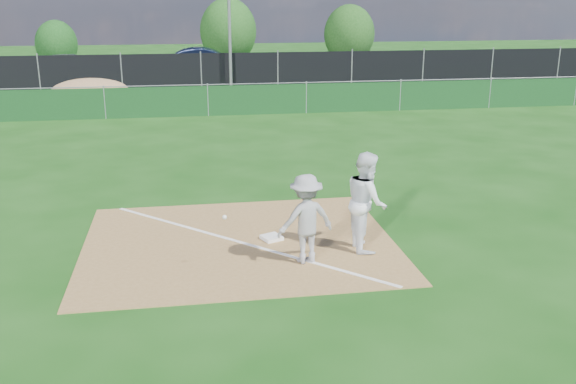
# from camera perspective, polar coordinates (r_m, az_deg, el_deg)

# --- Properties ---
(ground) EXTENTS (90.00, 90.00, 0.00)m
(ground) POSITION_cam_1_polar(r_m,az_deg,el_deg) (21.25, -6.50, 4.35)
(ground) COLOR #11410E
(ground) RESTS_ON ground
(infield_dirt) EXTENTS (6.00, 5.00, 0.02)m
(infield_dirt) POSITION_cam_1_polar(r_m,az_deg,el_deg) (12.63, -4.34, -4.50)
(infield_dirt) COLOR olive
(infield_dirt) RESTS_ON ground
(foul_line) EXTENTS (5.01, 5.01, 0.01)m
(foul_line) POSITION_cam_1_polar(r_m,az_deg,el_deg) (12.63, -4.34, -4.44)
(foul_line) COLOR white
(foul_line) RESTS_ON infield_dirt
(green_fence) EXTENTS (44.00, 0.05, 1.20)m
(green_fence) POSITION_cam_1_polar(r_m,az_deg,el_deg) (26.05, -7.13, 8.03)
(green_fence) COLOR #0F3715
(green_fence) RESTS_ON ground
(dirt_mound) EXTENTS (3.38, 2.60, 1.17)m
(dirt_mound) POSITION_cam_1_polar(r_m,az_deg,el_deg) (29.77, -17.18, 8.51)
(dirt_mound) COLOR #987149
(dirt_mound) RESTS_ON ground
(black_fence) EXTENTS (46.00, 0.04, 1.80)m
(black_fence) POSITION_cam_1_polar(r_m,az_deg,el_deg) (33.93, -7.73, 10.61)
(black_fence) COLOR black
(black_fence) RESTS_ON ground
(parking_lot) EXTENTS (46.00, 9.00, 0.01)m
(parking_lot) POSITION_cam_1_polar(r_m,az_deg,el_deg) (39.00, -7.91, 10.11)
(parking_lot) COLOR black
(parking_lot) RESTS_ON ground
(light_pole) EXTENTS (0.16, 0.16, 8.00)m
(light_pole) POSITION_cam_1_polar(r_m,az_deg,el_deg) (33.51, -5.26, 15.93)
(light_pole) COLOR slate
(light_pole) RESTS_ON ground
(first_base) EXTENTS (0.47, 0.47, 0.08)m
(first_base) POSITION_cam_1_polar(r_m,az_deg,el_deg) (12.72, -1.47, -4.07)
(first_base) COLOR white
(first_base) RESTS_ON infield_dirt
(play_at_first) EXTENTS (2.08, 0.84, 1.63)m
(play_at_first) POSITION_cam_1_polar(r_m,az_deg,el_deg) (11.44, 1.59, -2.39)
(play_at_first) COLOR #A6A7A9
(play_at_first) RESTS_ON infield_dirt
(runner) EXTENTS (0.75, 0.95, 1.89)m
(runner) POSITION_cam_1_polar(r_m,az_deg,el_deg) (12.13, 6.98, -0.82)
(runner) COLOR white
(runner) RESTS_ON ground
(car_left) EXTENTS (4.47, 2.01, 1.49)m
(car_left) POSITION_cam_1_polar(r_m,az_deg,el_deg) (39.72, -18.72, 10.60)
(car_left) COLOR #A7A9AE
(car_left) RESTS_ON parking_lot
(car_mid) EXTENTS (5.07, 1.94, 1.65)m
(car_mid) POSITION_cam_1_polar(r_m,az_deg,el_deg) (39.34, -7.27, 11.41)
(car_mid) COLOR black
(car_mid) RESTS_ON parking_lot
(car_right) EXTENTS (4.60, 3.22, 1.24)m
(car_right) POSITION_cam_1_polar(r_m,az_deg,el_deg) (38.32, 2.70, 11.07)
(car_right) COLOR black
(car_right) RESTS_ON parking_lot
(tree_left) EXTENTS (2.65, 2.65, 3.14)m
(tree_left) POSITION_cam_1_polar(r_m,az_deg,el_deg) (45.04, -19.89, 12.26)
(tree_left) COLOR #382316
(tree_left) RESTS_ON ground
(tree_mid) EXTENTS (3.79, 3.79, 4.50)m
(tree_mid) POSITION_cam_1_polar(r_m,az_deg,el_deg) (44.69, -5.33, 14.05)
(tree_mid) COLOR #382316
(tree_mid) RESTS_ON ground
(tree_right) EXTENTS (3.44, 3.44, 4.08)m
(tree_right) POSITION_cam_1_polar(r_m,az_deg,el_deg) (45.14, 5.46, 13.79)
(tree_right) COLOR #382316
(tree_right) RESTS_ON ground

